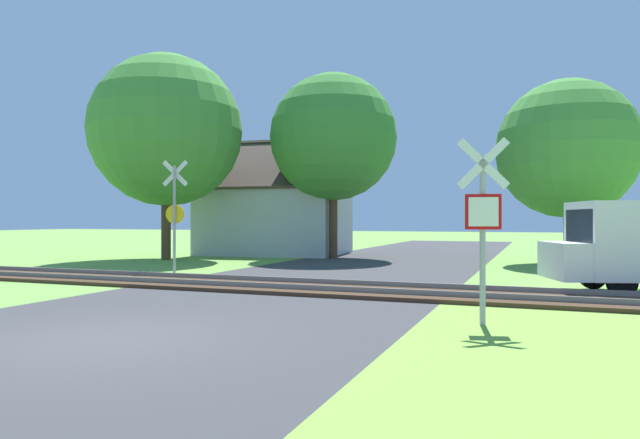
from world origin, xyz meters
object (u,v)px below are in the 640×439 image
house (277,218)px  tree_left (166,131)px  tree_center (333,137)px  tree_right (567,149)px  crossing_sign_far (175,210)px  stop_sign_near (483,219)px

house → tree_left: size_ratio=0.85×
tree_center → tree_right: (10.05, -0.16, -1.00)m
tree_left → tree_right: (16.74, 3.51, -1.16)m
tree_center → tree_left: size_ratio=0.94×
crossing_sign_far → tree_left: tree_left is taller
tree_right → tree_left: bearing=-168.1°
tree_left → tree_center: bearing=28.8°
stop_sign_near → tree_center: 17.56m
house → tree_center: (3.94, -2.23, 3.74)m
tree_left → tree_right: bearing=11.9°
house → tree_right: (13.99, -2.38, 2.74)m
stop_sign_near → tree_center: size_ratio=0.37×
crossing_sign_far → tree_center: (2.40, 9.06, 3.53)m
house → stop_sign_near: bearing=-61.1°
tree_left → tree_right: 17.14m
house → tree_left: 7.58m
house → tree_left: tree_left is taller
crossing_sign_far → tree_left: (-4.28, 5.39, 3.68)m
stop_sign_near → crossing_sign_far: (-10.49, 6.05, 0.32)m
tree_left → house: bearing=65.0°
stop_sign_near → tree_left: 19.11m
tree_right → crossing_sign_far: bearing=-144.4°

